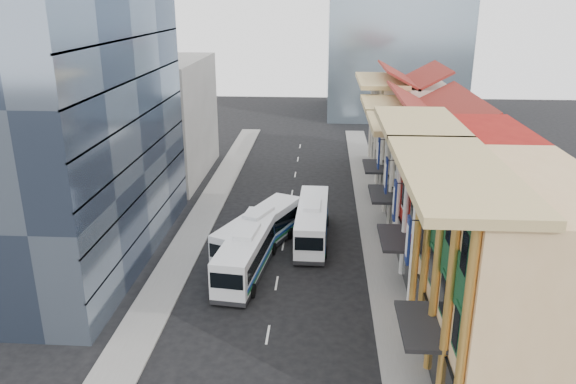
# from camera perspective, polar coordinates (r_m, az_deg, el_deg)

# --- Properties ---
(sidewalk_right) EXTENTS (3.00, 90.00, 0.15)m
(sidewalk_right) POSITION_cam_1_polar(r_m,az_deg,el_deg) (50.20, 9.27, -5.53)
(sidewalk_right) COLOR slate
(sidewalk_right) RESTS_ON ground
(sidewalk_left) EXTENTS (3.00, 90.00, 0.15)m
(sidewalk_left) POSITION_cam_1_polar(r_m,az_deg,el_deg) (51.31, -10.05, -5.02)
(sidewalk_left) COLOR slate
(sidewalk_left) RESTS_ON ground
(shophouse_tan) EXTENTS (8.00, 14.00, 12.00)m
(shophouse_tan) POSITION_cam_1_polar(r_m,az_deg,el_deg) (33.79, 21.88, -8.42)
(shophouse_tan) COLOR #DAB37D
(shophouse_tan) RESTS_ON ground
(shophouse_red) EXTENTS (8.00, 10.00, 12.00)m
(shophouse_red) POSITION_cam_1_polar(r_m,az_deg,el_deg) (44.35, 17.35, -1.30)
(shophouse_red) COLOR maroon
(shophouse_red) RESTS_ON ground
(shophouse_cream_near) EXTENTS (8.00, 9.00, 10.00)m
(shophouse_cream_near) POSITION_cam_1_polar(r_m,az_deg,el_deg) (53.43, 15.00, 1.26)
(shophouse_cream_near) COLOR beige
(shophouse_cream_near) RESTS_ON ground
(shophouse_cream_mid) EXTENTS (8.00, 9.00, 10.00)m
(shophouse_cream_mid) POSITION_cam_1_polar(r_m,az_deg,el_deg) (61.92, 13.47, 3.82)
(shophouse_cream_mid) COLOR beige
(shophouse_cream_mid) RESTS_ON ground
(shophouse_cream_far) EXTENTS (8.00, 12.00, 11.00)m
(shophouse_cream_far) POSITION_cam_1_polar(r_m,az_deg,el_deg) (71.87, 12.17, 6.43)
(shophouse_cream_far) COLOR beige
(shophouse_cream_far) RESTS_ON ground
(office_tower) EXTENTS (12.00, 26.00, 30.00)m
(office_tower) POSITION_cam_1_polar(r_m,az_deg,el_deg) (47.38, -22.20, 10.70)
(office_tower) COLOR #3D4A61
(office_tower) RESTS_ON ground
(office_block_far) EXTENTS (10.00, 18.00, 14.00)m
(office_block_far) POSITION_cam_1_polar(r_m,az_deg,el_deg) (69.58, -12.66, 7.25)
(office_block_far) COLOR gray
(office_block_far) RESTS_ON ground
(bus_left_near) EXTENTS (4.16, 11.95, 3.75)m
(bus_left_near) POSITION_cam_1_polar(r_m,az_deg,el_deg) (44.77, -4.11, -5.95)
(bus_left_near) COLOR white
(bus_left_near) RESTS_ON ground
(bus_left_far) EXTENTS (7.00, 11.66, 3.70)m
(bus_left_far) POSITION_cam_1_polar(r_m,az_deg,el_deg) (48.45, -2.97, -3.94)
(bus_left_far) COLOR silver
(bus_left_far) RESTS_ON ground
(bus_right) EXTENTS (2.94, 11.46, 3.66)m
(bus_right) POSITION_cam_1_polar(r_m,az_deg,el_deg) (50.47, 2.48, -2.98)
(bus_right) COLOR white
(bus_right) RESTS_ON ground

